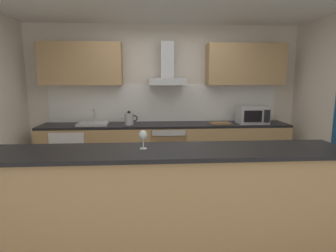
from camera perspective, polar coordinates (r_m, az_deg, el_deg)
name	(u,v)px	position (r m, az deg, el deg)	size (l,w,h in m)	color
ground	(172,212)	(3.72, 0.92, -17.21)	(5.80, 4.50, 0.02)	gray
wall_back	(164,99)	(5.13, -0.76, 5.54)	(5.80, 0.12, 2.60)	silver
backsplash_tile	(165,103)	(5.07, -0.71, 4.69)	(4.08, 0.02, 0.66)	white
counter_back	(166,149)	(4.89, -0.49, -4.77)	(4.22, 0.60, 0.90)	tan
counter_island	(168,200)	(2.79, -0.09, -14.88)	(3.41, 0.64, 1.01)	tan
upper_cabinets	(165,64)	(4.89, -0.62, 12.48)	(4.17, 0.32, 0.70)	tan
oven	(168,149)	(4.87, -0.07, -4.72)	(0.60, 0.62, 0.80)	slate
refrigerator	(72,153)	(5.04, -18.96, -5.18)	(0.58, 0.60, 0.85)	white
microwave	(252,115)	(5.04, 16.84, 2.20)	(0.50, 0.38, 0.30)	#B7BABC
sink	(93,123)	(4.86, -14.96, 0.57)	(0.50, 0.40, 0.26)	silver
kettle	(129,119)	(4.73, -7.94, 1.50)	(0.29, 0.15, 0.24)	#B7BABC
range_hood	(167,71)	(4.85, -0.18, 11.06)	(0.62, 0.45, 0.72)	#B7BABC
wine_glass	(143,136)	(2.63, -5.09, -2.04)	(0.08, 0.08, 0.18)	silver
chopping_board	(220,123)	(4.90, 10.54, 0.59)	(0.34, 0.22, 0.02)	#9E7247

